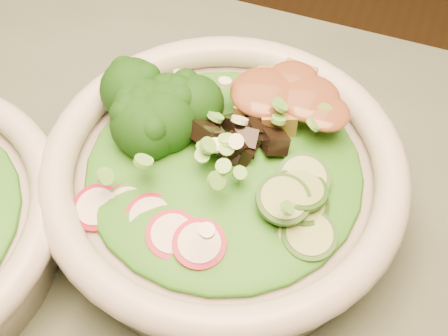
% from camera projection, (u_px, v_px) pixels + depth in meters
% --- Properties ---
extents(salad_bowl, '(0.29, 0.29, 0.08)m').
position_uv_depth(salad_bowl, '(224.00, 183.00, 0.50)').
color(salad_bowl, beige).
rests_on(salad_bowl, dining_table).
extents(lettuce_bed, '(0.22, 0.22, 0.03)m').
position_uv_depth(lettuce_bed, '(224.00, 167.00, 0.48)').
color(lettuce_bed, '#1B6114').
rests_on(lettuce_bed, salad_bowl).
extents(broccoli_florets, '(0.10, 0.09, 0.05)m').
position_uv_depth(broccoli_florets, '(160.00, 111.00, 0.49)').
color(broccoli_florets, black).
rests_on(broccoli_florets, salad_bowl).
extents(radish_slices, '(0.12, 0.07, 0.02)m').
position_uv_depth(radish_slices, '(161.00, 224.00, 0.45)').
color(radish_slices, maroon).
rests_on(radish_slices, salad_bowl).
extents(cucumber_slices, '(0.09, 0.09, 0.04)m').
position_uv_depth(cucumber_slices, '(295.00, 209.00, 0.44)').
color(cucumber_slices, '#8CAA5E').
rests_on(cucumber_slices, salad_bowl).
extents(mushroom_heap, '(0.09, 0.09, 0.04)m').
position_uv_depth(mushroom_heap, '(235.00, 145.00, 0.48)').
color(mushroom_heap, black).
rests_on(mushroom_heap, salad_bowl).
extents(tofu_cubes, '(0.11, 0.08, 0.04)m').
position_uv_depth(tofu_cubes, '(281.00, 109.00, 0.50)').
color(tofu_cubes, olive).
rests_on(tofu_cubes, salad_bowl).
extents(peanut_sauce, '(0.07, 0.06, 0.02)m').
position_uv_depth(peanut_sauce, '(283.00, 97.00, 0.49)').
color(peanut_sauce, brown).
rests_on(peanut_sauce, tofu_cubes).
extents(scallion_garnish, '(0.20, 0.20, 0.03)m').
position_uv_depth(scallion_garnish, '(224.00, 146.00, 0.46)').
color(scallion_garnish, '#62B640').
rests_on(scallion_garnish, salad_bowl).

